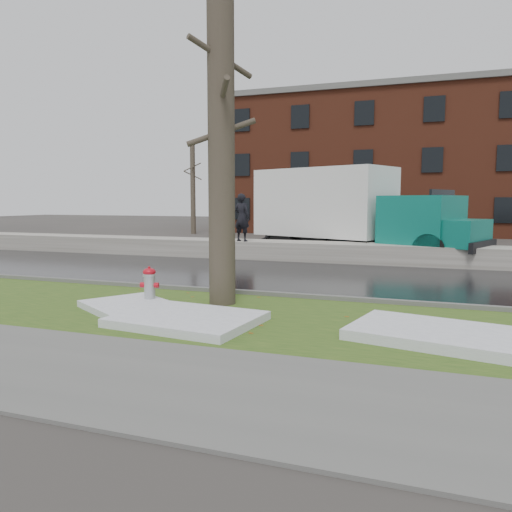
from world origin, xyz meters
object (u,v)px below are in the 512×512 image
(fire_hydrant, at_px, (150,284))
(tree, at_px, (221,136))
(box_truck, at_px, (347,210))
(worker, at_px, (242,217))

(fire_hydrant, height_order, tree, tree)
(box_truck, bearing_deg, worker, -121.09)
(tree, distance_m, worker, 9.12)
(tree, height_order, box_truck, tree)
(worker, bearing_deg, fire_hydrant, 110.86)
(worker, bearing_deg, box_truck, -130.85)
(fire_hydrant, bearing_deg, box_truck, 64.69)
(box_truck, xyz_separation_m, worker, (-3.75, -2.78, -0.29))
(fire_hydrant, distance_m, worker, 9.28)
(fire_hydrant, xyz_separation_m, box_truck, (2.44, 11.88, 1.50))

